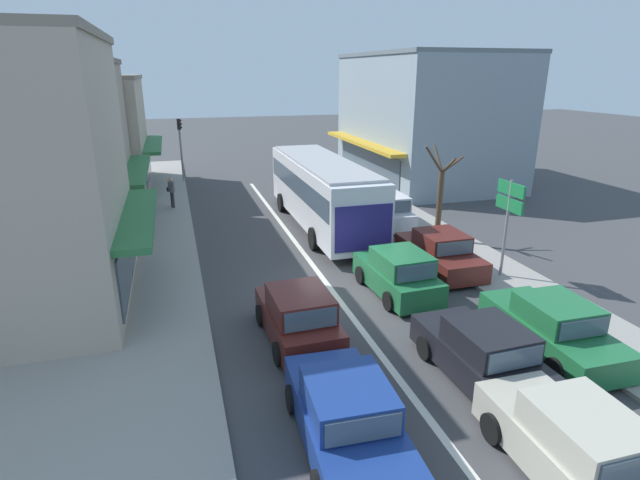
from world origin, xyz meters
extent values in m
plane|color=#3F3F42|center=(0.00, 0.00, 0.00)|extent=(140.00, 140.00, 0.00)
cube|color=silver|center=(0.00, 4.00, 0.00)|extent=(0.20, 28.00, 0.01)
cube|color=gray|center=(-6.80, 6.00, 0.07)|extent=(5.20, 44.00, 0.14)
cube|color=gray|center=(6.20, 6.00, 0.06)|extent=(2.80, 44.00, 0.12)
cube|color=#2D703D|center=(-6.07, 1.77, 2.70)|extent=(1.10, 7.14, 0.20)
cube|color=#425160|center=(-6.49, 1.77, 1.40)|extent=(0.06, 6.21, 1.80)
cube|color=gray|center=(-10.20, 10.13, 3.71)|extent=(6.39, 8.66, 7.43)
cube|color=#2D703D|center=(-6.56, 10.13, 2.70)|extent=(1.10, 7.97, 0.20)
cube|color=#425160|center=(-6.98, 10.13, 1.40)|extent=(0.06, 6.93, 1.80)
cube|color=#6E6358|center=(-10.20, 10.13, 7.55)|extent=(6.55, 8.66, 0.24)
cube|color=#B2A38E|center=(-10.20, 19.00, 3.32)|extent=(7.48, 8.86, 6.65)
cube|color=#2D703D|center=(-6.01, 19.00, 2.70)|extent=(1.10, 8.15, 0.20)
cube|color=#425160|center=(-6.43, 19.00, 1.40)|extent=(0.06, 7.09, 1.80)
cube|color=gray|center=(-10.20, 19.00, 6.77)|extent=(7.64, 8.86, 0.24)
cube|color=#84939E|center=(11.50, 16.04, 4.01)|extent=(8.01, 12.55, 8.01)
cube|color=gold|center=(7.04, 16.04, 2.70)|extent=(1.10, 11.55, 0.20)
cube|color=#425160|center=(7.46, 16.04, 1.40)|extent=(0.06, 10.04, 1.80)
cube|color=slate|center=(11.50, 16.04, 8.13)|extent=(8.17, 12.55, 0.24)
cube|color=silver|center=(1.76, 7.37, 1.76)|extent=(2.54, 10.81, 2.70)
cube|color=#425160|center=(1.76, 7.37, 2.16)|extent=(2.58, 10.38, 0.90)
cube|color=navy|center=(1.78, 1.94, 1.56)|extent=(2.25, 0.07, 1.76)
cube|color=#A8A8AC|center=(1.76, 7.37, 3.17)|extent=(2.41, 9.94, 0.12)
cylinder|color=black|center=(0.49, 10.72, 0.48)|extent=(0.26, 0.96, 0.96)
cylinder|color=black|center=(2.99, 10.72, 0.48)|extent=(0.26, 0.96, 0.96)
cylinder|color=black|center=(0.52, 4.40, 0.48)|extent=(0.26, 0.96, 0.96)
cylinder|color=black|center=(3.02, 4.41, 0.48)|extent=(0.26, 0.96, 0.96)
cube|color=#561E19|center=(-1.89, -2.57, 0.52)|extent=(1.75, 3.75, 0.76)
cube|color=#561E19|center=(-1.88, -2.87, 1.22)|extent=(1.58, 1.95, 0.64)
cube|color=#425160|center=(-1.91, -1.90, 1.22)|extent=(1.40, 0.10, 0.54)
cube|color=#425160|center=(-1.85, -3.84, 1.22)|extent=(1.37, 0.10, 0.51)
cylinder|color=black|center=(-2.74, -1.48, 0.31)|extent=(0.20, 0.63, 0.62)
cylinder|color=black|center=(-1.10, -1.43, 0.31)|extent=(0.20, 0.63, 0.62)
cylinder|color=black|center=(-2.68, -3.70, 0.31)|extent=(0.20, 0.63, 0.62)
cylinder|color=black|center=(-1.04, -3.65, 0.31)|extent=(0.20, 0.63, 0.62)
cube|color=black|center=(1.92, -5.72, 0.51)|extent=(1.84, 4.25, 0.72)
cube|color=black|center=(1.92, -5.82, 1.17)|extent=(1.61, 1.84, 0.60)
cube|color=#425160|center=(1.90, -4.90, 1.17)|extent=(1.44, 0.10, 0.51)
cube|color=#425160|center=(1.95, -6.74, 1.17)|extent=(1.41, 0.10, 0.48)
cylinder|color=black|center=(1.03, -4.49, 0.31)|extent=(0.20, 0.62, 0.62)
cylinder|color=black|center=(2.75, -4.44, 0.31)|extent=(0.20, 0.62, 0.62)
cylinder|color=black|center=(1.10, -7.01, 0.31)|extent=(0.20, 0.62, 0.62)
cylinder|color=black|center=(2.82, -6.96, 0.31)|extent=(0.20, 0.62, 0.62)
cube|color=navy|center=(-1.97, -6.89, 0.51)|extent=(1.90, 4.27, 0.72)
cube|color=navy|center=(-1.97, -6.99, 1.17)|extent=(1.64, 1.87, 0.60)
cube|color=#425160|center=(-1.93, -6.07, 1.17)|extent=(1.44, 0.12, 0.51)
cube|color=#425160|center=(-2.01, -7.91, 1.17)|extent=(1.41, 0.12, 0.48)
cylinder|color=black|center=(-2.77, -5.60, 0.31)|extent=(0.21, 0.63, 0.62)
cylinder|color=black|center=(-1.06, -5.67, 0.31)|extent=(0.21, 0.63, 0.62)
cylinder|color=black|center=(-1.17, -8.19, 0.31)|extent=(0.21, 0.63, 0.62)
cube|color=#B7B29E|center=(1.68, -8.76, 0.52)|extent=(1.68, 3.72, 0.76)
cube|color=#B7B29E|center=(1.67, -9.06, 1.22)|extent=(1.54, 1.92, 0.64)
cube|color=#425160|center=(1.69, -8.09, 1.22)|extent=(1.40, 0.08, 0.54)
cube|color=#425160|center=(1.66, -10.03, 1.22)|extent=(1.37, 0.08, 0.51)
cylinder|color=black|center=(0.87, -7.64, 0.31)|extent=(0.19, 0.62, 0.62)
cylinder|color=black|center=(2.51, -7.66, 0.31)|extent=(0.19, 0.62, 0.62)
cube|color=#1E6638|center=(2.03, -0.52, 0.52)|extent=(1.80, 3.77, 0.76)
cube|color=#1E6638|center=(2.04, -0.82, 1.22)|extent=(1.60, 1.97, 0.64)
cube|color=#425160|center=(2.00, 0.14, 1.22)|extent=(1.40, 0.12, 0.54)
cube|color=#425160|center=(2.08, -1.79, 1.22)|extent=(1.37, 0.12, 0.51)
cylinder|color=black|center=(1.16, 0.55, 0.31)|extent=(0.21, 0.63, 0.62)
cylinder|color=black|center=(2.80, 0.62, 0.31)|extent=(0.21, 0.63, 0.62)
cylinder|color=black|center=(1.26, -1.67, 0.31)|extent=(0.21, 0.63, 0.62)
cylinder|color=black|center=(2.90, -1.60, 0.31)|extent=(0.21, 0.63, 0.62)
cube|color=#1E6638|center=(4.43, -5.03, 0.51)|extent=(1.81, 4.24, 0.72)
cube|color=#1E6638|center=(4.42, -5.13, 1.17)|extent=(1.60, 1.83, 0.60)
cube|color=#425160|center=(4.44, -4.21, 1.17)|extent=(1.44, 0.09, 0.51)
cube|color=#425160|center=(4.41, -6.05, 1.17)|extent=(1.40, 0.09, 0.48)
cylinder|color=black|center=(3.59, -3.75, 0.31)|extent=(0.19, 0.62, 0.62)
cylinder|color=black|center=(5.31, -3.79, 0.31)|extent=(0.19, 0.62, 0.62)
cylinder|color=black|center=(3.54, -6.27, 0.31)|extent=(0.19, 0.62, 0.62)
cylinder|color=black|center=(5.26, -6.31, 0.31)|extent=(0.19, 0.62, 0.62)
cube|color=#561E19|center=(4.45, 0.99, 0.51)|extent=(1.72, 4.20, 0.72)
cube|color=#561E19|center=(4.45, 0.89, 1.17)|extent=(1.56, 1.80, 0.60)
cube|color=#425160|center=(4.45, 1.81, 1.17)|extent=(1.44, 0.06, 0.51)
cube|color=#425160|center=(4.45, -0.03, 1.17)|extent=(1.40, 0.06, 0.48)
cylinder|color=black|center=(3.59, 2.25, 0.31)|extent=(0.18, 0.62, 0.62)
cylinder|color=black|center=(5.31, 2.25, 0.31)|extent=(0.18, 0.62, 0.62)
cylinder|color=black|center=(3.59, -0.27, 0.31)|extent=(0.18, 0.62, 0.62)
cylinder|color=black|center=(5.31, -0.27, 0.31)|extent=(0.18, 0.62, 0.62)
cube|color=silver|center=(4.75, 7.16, 0.52)|extent=(1.91, 4.56, 0.76)
cube|color=silver|center=(4.74, 6.81, 1.24)|extent=(1.73, 2.66, 0.68)
cube|color=#425160|center=(4.79, 8.13, 1.24)|extent=(1.51, 0.11, 0.58)
cube|color=#425160|center=(4.70, 5.49, 1.24)|extent=(1.48, 0.11, 0.54)
cylinder|color=black|center=(3.92, 8.54, 0.31)|extent=(0.20, 0.63, 0.62)
cylinder|color=black|center=(5.68, 8.48, 0.31)|extent=(0.20, 0.63, 0.62)
cylinder|color=black|center=(3.83, 5.84, 0.31)|extent=(0.20, 0.63, 0.62)
cylinder|color=black|center=(5.59, 5.78, 0.31)|extent=(0.20, 0.63, 0.62)
cylinder|color=gray|center=(-4.28, 19.58, 2.10)|extent=(0.12, 0.12, 4.20)
cube|color=black|center=(-4.28, 19.58, 3.85)|extent=(0.24, 0.24, 0.68)
sphere|color=red|center=(-4.14, 19.58, 4.08)|extent=(0.13, 0.13, 0.13)
sphere|color=black|center=(-4.14, 19.58, 3.86)|extent=(0.13, 0.13, 0.13)
sphere|color=black|center=(-4.14, 19.58, 3.64)|extent=(0.13, 0.13, 0.13)
cylinder|color=gray|center=(6.15, -0.45, 1.80)|extent=(0.10, 0.10, 3.60)
cube|color=#19753D|center=(6.15, -0.47, 3.30)|extent=(0.08, 1.40, 0.44)
cube|color=white|center=(6.20, -0.47, 3.30)|extent=(0.01, 1.10, 0.10)
cube|color=#19753D|center=(6.15, -0.47, 2.75)|extent=(0.08, 1.40, 0.44)
cube|color=white|center=(6.20, -0.47, 2.75)|extent=(0.01, 1.10, 0.10)
cylinder|color=brown|center=(5.98, 3.89, 1.53)|extent=(0.24, 0.24, 3.06)
cylinder|color=brown|center=(5.98, 4.28, 3.57)|extent=(0.10, 0.85, 1.08)
cylinder|color=brown|center=(6.46, 3.89, 3.37)|extent=(1.00, 0.10, 0.69)
cylinder|color=brown|center=(5.98, 3.41, 3.43)|extent=(0.10, 1.03, 0.80)
cylinder|color=brown|center=(5.57, 3.89, 3.62)|extent=(0.90, 0.10, 1.18)
cylinder|color=#333338|center=(-5.02, 12.55, 0.56)|extent=(0.14, 0.14, 0.84)
cylinder|color=#333338|center=(-5.08, 12.71, 0.56)|extent=(0.14, 0.14, 0.84)
cube|color=slate|center=(-5.05, 12.63, 1.26)|extent=(0.33, 0.41, 0.56)
sphere|color=tan|center=(-5.05, 12.63, 1.66)|extent=(0.22, 0.22, 0.22)
cylinder|color=slate|center=(-4.97, 12.41, 1.26)|extent=(0.09, 0.09, 0.54)
cylinder|color=slate|center=(-5.13, 12.86, 1.26)|extent=(0.09, 0.09, 0.54)
cube|color=black|center=(-5.18, 12.91, 1.08)|extent=(0.26, 0.18, 0.22)
camera|label=1|loc=(-4.75, -14.57, 7.08)|focal=28.00mm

